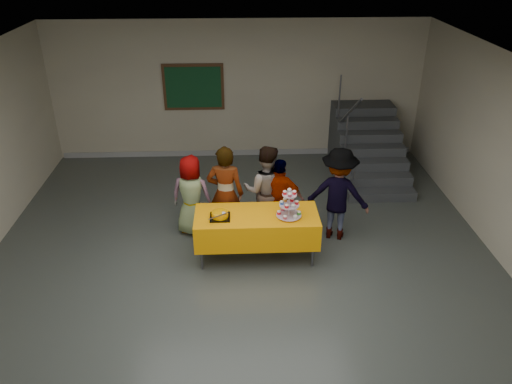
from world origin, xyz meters
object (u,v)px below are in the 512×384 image
bake_table (257,227)px  cupcake_stand (289,206)px  noticeboard (193,87)px  schoolchild_b (225,194)px  bear_cake (220,214)px  schoolchild_a (192,195)px  staircase (366,148)px  schoolchild_e (338,194)px  schoolchild_c (266,190)px  schoolchild_d (280,199)px

bake_table → cupcake_stand: size_ratio=4.22×
noticeboard → schoolchild_b: bearing=-78.5°
noticeboard → cupcake_stand: bearing=-68.0°
bear_cake → bake_table: bearing=7.0°
schoolchild_a → noticeboard: 3.34m
staircase → noticeboard: bearing=167.1°
bear_cake → schoolchild_b: bearing=83.5°
schoolchild_a → schoolchild_e: size_ratio=0.88×
cupcake_stand → staircase: staircase is taller
bear_cake → schoolchild_e: schoolchild_e is taller
bear_cake → schoolchild_e: bearing=18.2°
schoolchild_c → bear_cake: bearing=55.2°
schoolchild_e → noticeboard: bearing=-35.8°
noticeboard → schoolchild_a: bearing=-87.7°
schoolchild_b → schoolchild_c: schoolchild_b is taller
schoolchild_b → bear_cake: bearing=91.6°
bake_table → cupcake_stand: bearing=-9.4°
cupcake_stand → schoolchild_e: schoolchild_e is taller
bear_cake → schoolchild_e: size_ratio=0.23×
schoolchild_b → schoolchild_c: bearing=-156.4°
bear_cake → schoolchild_b: (0.07, 0.66, -0.01)m
bake_table → staircase: 4.02m
schoolchild_d → schoolchild_b: bearing=18.6°
schoolchild_b → schoolchild_e: size_ratio=1.04×
schoolchild_e → staircase: (1.12, 2.62, -0.30)m
bake_table → cupcake_stand: 0.63m
schoolchild_a → staircase: bearing=-133.1°
bake_table → schoolchild_e: size_ratio=1.19×
schoolchild_b → schoolchild_e: schoolchild_b is taller
schoolchild_d → schoolchild_a: bearing=10.3°
schoolchild_a → noticeboard: bearing=-75.0°
cupcake_stand → schoolchild_c: bearing=109.3°
schoolchild_b → schoolchild_a: bearing=-12.0°
bear_cake → noticeboard: size_ratio=0.28×
schoolchild_d → noticeboard: bearing=-47.0°
cupcake_stand → schoolchild_b: schoolchild_b is taller
bake_table → schoolchild_b: (-0.48, 0.59, 0.27)m
cupcake_stand → bear_cake: (-1.03, 0.01, -0.12)m
bake_table → bear_cake: (-0.55, -0.07, 0.27)m
cupcake_stand → noticeboard: noticeboard is taller
schoolchild_a → staircase: size_ratio=0.58×
schoolchild_a → staircase: staircase is taller
schoolchild_b → noticeboard: 3.58m
cupcake_stand → schoolchild_b: (-0.96, 0.67, -0.13)m
bake_table → schoolchild_c: size_ratio=1.21×
schoolchild_c → bake_table: bearing=83.0°
cupcake_stand → staircase: bearing=58.6°
schoolchild_a → schoolchild_c: size_ratio=0.89×
schoolchild_e → cupcake_stand: bearing=54.4°
noticeboard → schoolchild_e: bearing=-53.9°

